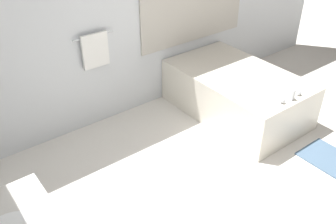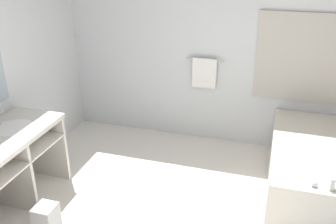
# 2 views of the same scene
# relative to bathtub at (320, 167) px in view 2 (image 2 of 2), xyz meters

# --- Properties ---
(wall_back_with_blinds) EXTENTS (7.40, 0.13, 2.70)m
(wall_back_with_blinds) POSITION_rel_bathtub_xyz_m (-1.15, 0.92, 1.03)
(wall_back_with_blinds) COLOR silver
(wall_back_with_blinds) RESTS_ON ground_plane
(vanity_counter) EXTENTS (0.63, 1.29, 0.85)m
(vanity_counter) POSITION_rel_bathtub_xyz_m (-3.06, -1.18, 0.30)
(vanity_counter) COLOR silver
(vanity_counter) RESTS_ON ground_plane
(bathtub) EXTENTS (1.06, 1.76, 0.69)m
(bathtub) POSITION_rel_bathtub_xyz_m (0.00, 0.00, 0.00)
(bathtub) COLOR silver
(bathtub) RESTS_ON ground_plane
(waste_bin) EXTENTS (0.20, 0.20, 0.29)m
(waste_bin) POSITION_rel_bathtub_xyz_m (-2.53, -1.43, -0.17)
(waste_bin) COLOR #B2B2B2
(waste_bin) RESTS_ON ground_plane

